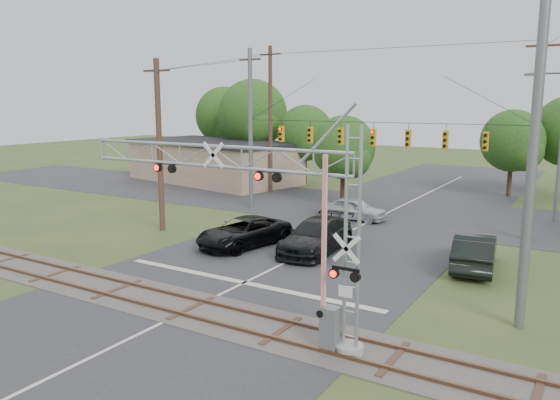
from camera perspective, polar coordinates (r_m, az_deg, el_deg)
The scene contains 14 objects.
ground at distance 20.02m, azimuth -13.05°, elevation -12.86°, with size 160.00×160.00×0.00m, color #384922.
road_main at distance 27.59m, azimuth 1.64°, elevation -6.07°, with size 14.00×90.00×0.02m, color #29292B.
road_cross at distance 40.02m, azimuth 11.61°, elevation -1.12°, with size 90.00×12.00×0.02m, color #29292B.
railroad_track at distance 21.36m, azimuth -9.25°, elevation -11.11°, with size 90.00×3.20×0.17m.
crossing_gantry at distance 17.88m, azimuth -2.13°, elevation -0.49°, with size 11.26×0.91×7.11m.
traffic_signal_span at distance 35.26m, azimuth 11.08°, elevation 6.72°, with size 19.34×0.36×11.50m.
pickup_black at distance 29.68m, azimuth -3.80°, elevation -3.37°, with size 2.59×5.62×1.56m, color black.
car_dark at distance 28.56m, azimuth 3.83°, elevation -3.76°, with size 2.40×5.91×1.72m, color black.
sedan_silver at distance 36.61m, azimuth 7.79°, elevation -0.90°, with size 1.74×4.31×1.47m, color #B5B8BD.
suv_dark at distance 27.23m, azimuth 19.68°, elevation -5.07°, with size 1.80×5.16×1.70m, color black.
commercial_building at distance 54.03m, azimuth -6.98°, elevation 4.06°, with size 18.37×11.76×3.97m.
streetlight at distance 39.40m, azimuth 27.07°, elevation 5.78°, with size 2.60×0.27×9.74m.
utility_poles at distance 36.17m, azimuth 14.81°, elevation 7.28°, with size 26.11×28.31×13.77m.
treeline at distance 47.65m, azimuth 13.41°, elevation 7.52°, with size 54.77×28.70×10.04m.
Camera 1 is at (13.07, -13.02, 7.78)m, focal length 35.00 mm.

